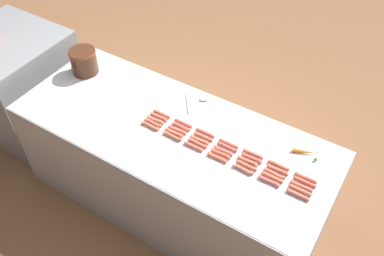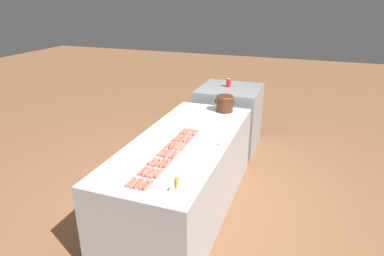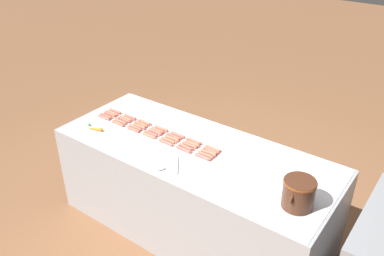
% 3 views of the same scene
% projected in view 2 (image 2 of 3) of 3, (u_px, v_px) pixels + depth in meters
% --- Properties ---
extents(ground_plane, '(20.00, 20.00, 0.00)m').
position_uv_depth(ground_plane, '(185.00, 207.00, 3.71)').
color(ground_plane, brown).
extents(griddle_counter, '(0.94, 2.34, 0.84)m').
position_uv_depth(griddle_counter, '(185.00, 174.00, 3.55)').
color(griddle_counter, '#9EA0A5').
rests_on(griddle_counter, ground_plane).
extents(back_cabinet, '(0.88, 0.88, 0.93)m').
position_uv_depth(back_cabinet, '(229.00, 117.00, 5.07)').
color(back_cabinet, gray).
rests_on(back_cabinet, ground_plane).
extents(hot_dog_0, '(0.03, 0.15, 0.03)m').
position_uv_depth(hot_dog_0, '(131.00, 182.00, 2.57)').
color(hot_dog_0, '#C6614F').
rests_on(hot_dog_0, griddle_counter).
extents(hot_dog_1, '(0.03, 0.15, 0.03)m').
position_uv_depth(hot_dog_1, '(142.00, 171.00, 2.74)').
color(hot_dog_1, '#C15B50').
rests_on(hot_dog_1, griddle_counter).
extents(hot_dog_2, '(0.03, 0.15, 0.03)m').
position_uv_depth(hot_dog_2, '(152.00, 161.00, 2.90)').
color(hot_dog_2, '#BF6650').
rests_on(hot_dog_2, griddle_counter).
extents(hot_dog_3, '(0.03, 0.15, 0.03)m').
position_uv_depth(hot_dog_3, '(161.00, 152.00, 3.06)').
color(hot_dog_3, '#CD6448').
rests_on(hot_dog_3, griddle_counter).
extents(hot_dog_4, '(0.03, 0.15, 0.03)m').
position_uv_depth(hot_dog_4, '(169.00, 144.00, 3.22)').
color(hot_dog_4, '#C25E4B').
rests_on(hot_dog_4, griddle_counter).
extents(hot_dog_5, '(0.03, 0.15, 0.03)m').
position_uv_depth(hot_dog_5, '(176.00, 138.00, 3.37)').
color(hot_dog_5, '#C35D4A').
rests_on(hot_dog_5, griddle_counter).
extents(hot_dog_6, '(0.03, 0.15, 0.03)m').
position_uv_depth(hot_dog_6, '(183.00, 131.00, 3.53)').
color(hot_dog_6, '#C6664F').
rests_on(hot_dog_6, griddle_counter).
extents(hot_dog_7, '(0.03, 0.15, 0.03)m').
position_uv_depth(hot_dog_7, '(135.00, 183.00, 2.56)').
color(hot_dog_7, '#C1674E').
rests_on(hot_dog_7, griddle_counter).
extents(hot_dog_8, '(0.03, 0.15, 0.03)m').
position_uv_depth(hot_dog_8, '(146.00, 172.00, 2.72)').
color(hot_dog_8, '#C6674B').
rests_on(hot_dog_8, griddle_counter).
extents(hot_dog_9, '(0.03, 0.15, 0.03)m').
position_uv_depth(hot_dog_9, '(156.00, 162.00, 2.88)').
color(hot_dog_9, '#C6634C').
rests_on(hot_dog_9, griddle_counter).
extents(hot_dog_10, '(0.03, 0.15, 0.03)m').
position_uv_depth(hot_dog_10, '(165.00, 153.00, 3.04)').
color(hot_dog_10, '#CE5B47').
rests_on(hot_dog_10, griddle_counter).
extents(hot_dog_11, '(0.03, 0.15, 0.03)m').
position_uv_depth(hot_dog_11, '(172.00, 145.00, 3.20)').
color(hot_dog_11, '#C2594F').
rests_on(hot_dog_11, griddle_counter).
extents(hot_dog_12, '(0.03, 0.15, 0.03)m').
position_uv_depth(hot_dog_12, '(180.00, 138.00, 3.37)').
color(hot_dog_12, '#CD654D').
rests_on(hot_dog_12, griddle_counter).
extents(hot_dog_13, '(0.03, 0.15, 0.03)m').
position_uv_depth(hot_dog_13, '(186.00, 132.00, 3.52)').
color(hot_dog_13, '#C15F49').
rests_on(hot_dog_13, griddle_counter).
extents(hot_dog_14, '(0.03, 0.15, 0.03)m').
position_uv_depth(hot_dog_14, '(139.00, 183.00, 2.55)').
color(hot_dog_14, '#C85D4A').
rests_on(hot_dog_14, griddle_counter).
extents(hot_dog_15, '(0.03, 0.15, 0.03)m').
position_uv_depth(hot_dog_15, '(150.00, 172.00, 2.71)').
color(hot_dog_15, '#C75D4D').
rests_on(hot_dog_15, griddle_counter).
extents(hot_dog_16, '(0.03, 0.15, 0.03)m').
position_uv_depth(hot_dog_16, '(160.00, 162.00, 2.88)').
color(hot_dog_16, '#C26749').
rests_on(hot_dog_16, griddle_counter).
extents(hot_dog_17, '(0.03, 0.15, 0.03)m').
position_uv_depth(hot_dog_17, '(168.00, 154.00, 3.03)').
color(hot_dog_17, '#C55F51').
rests_on(hot_dog_17, griddle_counter).
extents(hot_dog_18, '(0.03, 0.15, 0.03)m').
position_uv_depth(hot_dog_18, '(176.00, 146.00, 3.19)').
color(hot_dog_18, '#C9674A').
rests_on(hot_dog_18, griddle_counter).
extents(hot_dog_19, '(0.03, 0.15, 0.03)m').
position_uv_depth(hot_dog_19, '(183.00, 139.00, 3.35)').
color(hot_dog_19, '#CB5F49').
rests_on(hot_dog_19, griddle_counter).
extents(hot_dog_20, '(0.03, 0.15, 0.03)m').
position_uv_depth(hot_dog_20, '(189.00, 132.00, 3.52)').
color(hot_dog_20, '#CA674D').
rests_on(hot_dog_20, griddle_counter).
extents(hot_dog_21, '(0.03, 0.15, 0.03)m').
position_uv_depth(hot_dog_21, '(144.00, 184.00, 2.54)').
color(hot_dog_21, '#CA5A48').
rests_on(hot_dog_21, griddle_counter).
extents(hot_dog_22, '(0.03, 0.15, 0.03)m').
position_uv_depth(hot_dog_22, '(154.00, 173.00, 2.70)').
color(hot_dog_22, '#C86351').
rests_on(hot_dog_22, griddle_counter).
extents(hot_dog_23, '(0.03, 0.15, 0.03)m').
position_uv_depth(hot_dog_23, '(164.00, 163.00, 2.86)').
color(hot_dog_23, '#C75D4D').
rests_on(hot_dog_23, griddle_counter).
extents(hot_dog_24, '(0.03, 0.15, 0.03)m').
position_uv_depth(hot_dog_24, '(172.00, 155.00, 3.01)').
color(hot_dog_24, '#C65B4D').
rests_on(hot_dog_24, griddle_counter).
extents(hot_dog_25, '(0.03, 0.15, 0.03)m').
position_uv_depth(hot_dog_25, '(179.00, 146.00, 3.18)').
color(hot_dog_25, '#C7664D').
rests_on(hot_dog_25, griddle_counter).
extents(hot_dog_26, '(0.04, 0.15, 0.03)m').
position_uv_depth(hot_dog_26, '(186.00, 139.00, 3.34)').
color(hot_dog_26, '#C8604F').
rests_on(hot_dog_26, griddle_counter).
extents(hot_dog_27, '(0.03, 0.15, 0.03)m').
position_uv_depth(hot_dog_27, '(193.00, 132.00, 3.50)').
color(hot_dog_27, '#CE614F').
rests_on(hot_dog_27, griddle_counter).
extents(hot_dog_28, '(0.03, 0.15, 0.03)m').
position_uv_depth(hot_dog_28, '(148.00, 185.00, 2.53)').
color(hot_dog_28, '#C6624F').
rests_on(hot_dog_28, griddle_counter).
extents(hot_dog_29, '(0.03, 0.15, 0.03)m').
position_uv_depth(hot_dog_29, '(159.00, 174.00, 2.69)').
color(hot_dog_29, '#C1604A').
rests_on(hot_dog_29, griddle_counter).
extents(hot_dog_30, '(0.03, 0.15, 0.03)m').
position_uv_depth(hot_dog_30, '(168.00, 164.00, 2.85)').
color(hot_dog_30, '#C25B4B').
rests_on(hot_dog_30, griddle_counter).
extents(hot_dog_31, '(0.03, 0.15, 0.03)m').
position_uv_depth(hot_dog_31, '(176.00, 155.00, 3.01)').
color(hot_dog_31, '#C7634B').
rests_on(hot_dog_31, griddle_counter).
extents(hot_dog_32, '(0.03, 0.15, 0.03)m').
position_uv_depth(hot_dog_32, '(184.00, 147.00, 3.17)').
color(hot_dog_32, '#CB5C4F').
rests_on(hot_dog_32, griddle_counter).
extents(hot_dog_33, '(0.03, 0.15, 0.03)m').
position_uv_depth(hot_dog_33, '(190.00, 140.00, 3.33)').
color(hot_dog_33, '#CD5B4F').
rests_on(hot_dog_33, griddle_counter).
extents(hot_dog_34, '(0.03, 0.15, 0.03)m').
position_uv_depth(hot_dog_34, '(196.00, 133.00, 3.49)').
color(hot_dog_34, '#CD5F51').
rests_on(hot_dog_34, griddle_counter).
extents(bean_pot, '(0.27, 0.22, 0.20)m').
position_uv_depth(bean_pot, '(225.00, 103.00, 4.13)').
color(bean_pot, '#472616').
rests_on(bean_pot, griddle_counter).
extents(serving_spoon, '(0.24, 0.19, 0.02)m').
position_uv_depth(serving_spoon, '(217.00, 142.00, 3.28)').
color(serving_spoon, '#B7B7BC').
rests_on(serving_spoon, griddle_counter).
extents(carrot, '(0.09, 0.18, 0.03)m').
position_uv_depth(carrot, '(176.00, 184.00, 2.53)').
color(carrot, orange).
rests_on(carrot, griddle_counter).
extents(soda_can, '(0.07, 0.07, 0.12)m').
position_uv_depth(soda_can, '(229.00, 83.00, 4.90)').
color(soda_can, red).
rests_on(soda_can, back_cabinet).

